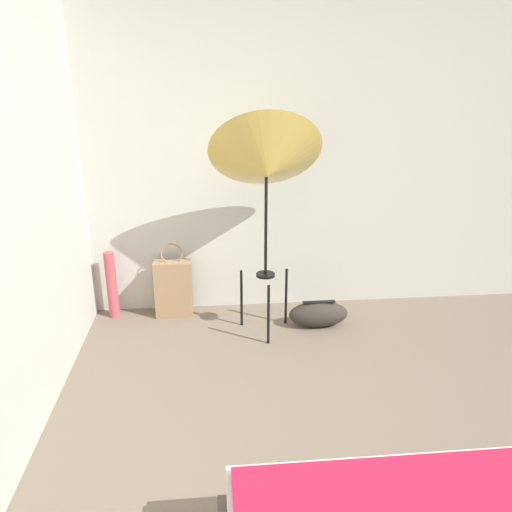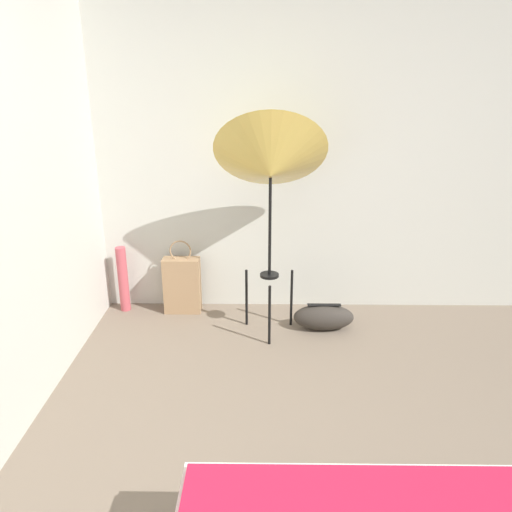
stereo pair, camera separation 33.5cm
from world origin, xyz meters
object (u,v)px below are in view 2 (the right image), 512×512
object	(u,v)px
tote_bag	(182,285)
photo_umbrella	(271,164)
duffel_bag	(324,317)
paper_roll	(123,279)

from	to	relation	value
tote_bag	photo_umbrella	bearing A→B (deg)	-25.05
duffel_bag	paper_roll	distance (m)	1.66
tote_bag	paper_roll	size ratio (longest dim) A/B	1.13
photo_umbrella	tote_bag	bearing A→B (deg)	154.95
photo_umbrella	tote_bag	distance (m)	1.30
duffel_bag	paper_roll	xyz separation A→B (m)	(-1.62, 0.32, 0.17)
photo_umbrella	paper_roll	world-z (taller)	photo_umbrella
duffel_bag	paper_roll	world-z (taller)	paper_roll
tote_bag	duffel_bag	xyz separation A→B (m)	(1.13, -0.30, -0.14)
photo_umbrella	duffel_bag	distance (m)	1.25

